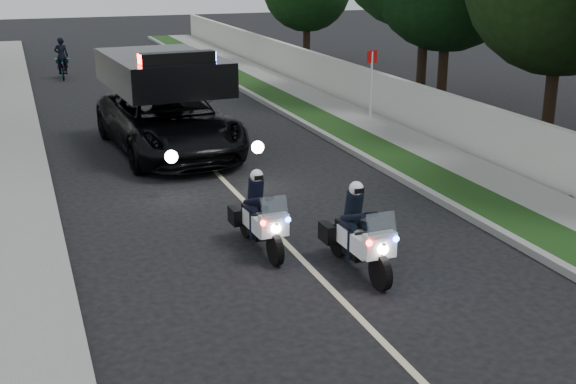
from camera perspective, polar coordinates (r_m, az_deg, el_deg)
name	(u,v)px	position (r m, az deg, el deg)	size (l,w,h in m)	color
ground	(328,286)	(12.50, 3.09, -7.26)	(120.00, 120.00, 0.00)	black
curb_right	(322,134)	(22.74, 2.66, 4.51)	(0.20, 60.00, 0.15)	gray
grass_verge	(343,132)	(23.01, 4.28, 4.65)	(1.20, 60.00, 0.16)	#193814
sidewalk_right	(381,129)	(23.57, 7.17, 4.88)	(1.40, 60.00, 0.16)	gray
property_wall	(410,106)	(23.90, 9.38, 6.60)	(0.22, 60.00, 1.50)	beige
curb_left	(43,158)	(21.03, -18.42, 2.51)	(0.20, 60.00, 0.15)	gray
lane_marking	(191,147)	(21.53, -7.47, 3.43)	(0.12, 50.00, 0.01)	#BFB78C
police_moto_left	(260,250)	(13.97, -2.17, -4.46)	(0.64, 1.82, 1.55)	silver
police_moto_right	(357,271)	(13.09, 5.38, -6.10)	(0.67, 1.90, 1.62)	white
police_suv	(170,152)	(21.11, -9.11, 3.05)	(3.00, 6.47, 3.15)	black
bicycle	(64,79)	(35.18, -16.94, 8.38)	(0.65, 1.87, 0.98)	black
cyclist	(64,79)	(35.18, -16.94, 8.38)	(0.59, 0.39, 1.64)	black
sign_post	(370,128)	(24.04, 6.33, 4.97)	(0.40, 0.40, 2.54)	#B10C0F
tree_right_a	(546,141)	(23.41, 19.27, 3.73)	(5.47, 5.47, 9.12)	black
tree_right_c	(440,106)	(28.05, 11.69, 6.55)	(5.49, 5.49, 9.15)	black
tree_right_d	(420,101)	(28.91, 10.13, 6.97)	(7.14, 7.14, 11.90)	#143B13
tree_right_e	(306,64)	(38.53, 1.43, 9.89)	(4.47, 4.47, 7.45)	#113410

